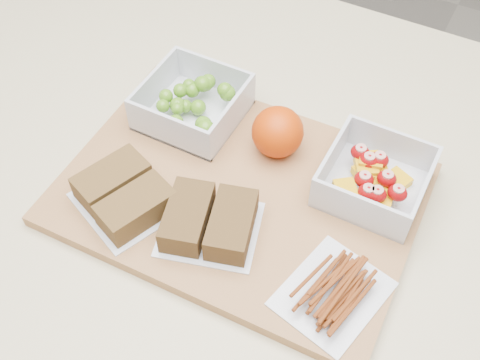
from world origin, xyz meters
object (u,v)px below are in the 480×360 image
Objects in this scene: fruit_container at (374,179)px; sandwich_bag_center at (209,221)px; cutting_board at (239,194)px; sandwich_bag_left at (124,195)px; grape_container at (194,104)px; orange at (278,132)px; pretzel_bag at (334,289)px.

sandwich_bag_center is at bearing -135.31° from fruit_container.
sandwich_bag_center reaches higher than cutting_board.
sandwich_bag_center is (-0.14, -0.14, -0.00)m from fruit_container.
fruit_container reaches higher than sandwich_bag_left.
grape_container is (-0.11, 0.08, 0.03)m from cutting_board.
cutting_board is 3.57× the size of fruit_container.
fruit_container is (0.25, -0.01, -0.00)m from grape_container.
fruit_container is 1.80× the size of orange.
cutting_board is 3.13× the size of sandwich_bag_center.
orange is at bearing 80.57° from cutting_board.
cutting_board is 3.42× the size of grape_container.
sandwich_bag_left reaches higher than pretzel_bag.
orange is 0.46× the size of sandwich_bag_left.
sandwich_bag_left reaches higher than cutting_board.
grape_container reaches higher than sandwich_bag_left.
fruit_container is at bearing 94.55° from pretzel_bag.
fruit_container is at bearing 31.87° from sandwich_bag_left.
sandwich_bag_left is at bearing -89.52° from grape_container.
fruit_container is 0.13m from orange.
orange reaches higher than grape_container.
cutting_board is 0.07m from sandwich_bag_center.
pretzel_bag is (0.15, -0.08, 0.02)m from cutting_board.
sandwich_bag_center is at bearing 7.28° from sandwich_bag_left.
cutting_board is 0.09m from orange.
sandwich_bag_left is 0.26m from pretzel_bag.
sandwich_bag_left is at bearing -179.42° from pretzel_bag.
cutting_board is 0.17m from pretzel_bag.
sandwich_bag_center reaches higher than pretzel_bag.
fruit_container is at bearing -2.09° from orange.
orange reaches higher than sandwich_bag_center.
sandwich_bag_center is (0.11, 0.01, -0.00)m from sandwich_bag_left.
grape_container is at bearing 178.10° from fruit_container.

